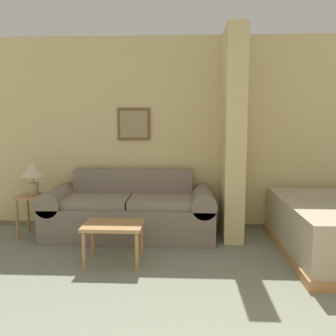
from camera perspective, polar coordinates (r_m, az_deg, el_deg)
wall_back at (r=5.16m, az=5.61°, el=5.14°), size 6.46×0.16×2.60m
wall_partition_pillar at (r=4.76m, az=9.82°, el=4.96°), size 0.24×0.74×2.60m
couch at (r=4.87m, az=-5.75°, el=-6.64°), size 2.16×0.84×0.83m
coffee_table at (r=3.97m, az=-8.30°, el=-9.23°), size 0.61×0.45×0.42m
side_table at (r=5.14m, az=-19.67°, el=-4.98°), size 0.39×0.39×0.54m
table_lamp at (r=5.07m, az=-19.87°, el=-0.51°), size 0.32×0.32×0.42m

